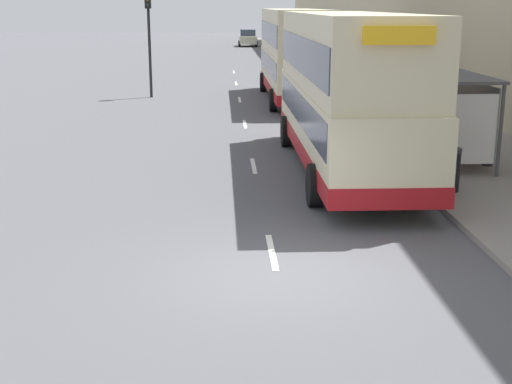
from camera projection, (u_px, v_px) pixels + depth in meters
name	position (u px, v px, depth m)	size (l,w,h in m)	color
ground_plane	(277.00, 274.00, 12.30)	(220.00, 220.00, 0.00)	#515156
pavement	(327.00, 70.00, 49.78)	(5.00, 93.00, 0.14)	gray
lane_mark_0	(272.00, 252.00, 13.41)	(0.12, 2.00, 0.01)	silver
lane_mark_1	(254.00, 166.00, 20.54)	(0.12, 2.00, 0.01)	silver
lane_mark_2	(245.00, 124.00, 27.68)	(0.12, 2.00, 0.01)	silver
lane_mark_3	(240.00, 100.00, 34.82)	(0.12, 2.00, 0.01)	silver
lane_mark_4	(236.00, 83.00, 41.96)	(0.12, 2.00, 0.01)	silver
lane_mark_5	(234.00, 72.00, 49.09)	(0.12, 2.00, 0.01)	silver
bus_shelter	(461.00, 102.00, 19.85)	(1.60, 4.20, 2.48)	#4C4C51
double_decker_bus_near	(346.00, 90.00, 19.26)	(2.85, 11.13, 4.30)	beige
double_decker_bus_ahead	(295.00, 53.00, 33.88)	(2.85, 11.36, 4.30)	beige
car_0	(248.00, 38.00, 79.00)	(2.05, 3.90, 1.84)	#B7B799
pedestrian_at_shelter	(490.00, 133.00, 19.76)	(0.36, 0.36, 1.81)	#23232D
pedestrian_1	(486.00, 110.00, 23.80)	(0.37, 0.37, 1.85)	#23232D
litter_bin	(449.00, 169.00, 17.14)	(0.55, 0.55, 1.05)	black
traffic_light_far_kerb	(149.00, 25.00, 34.84)	(0.30, 0.32, 5.32)	black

